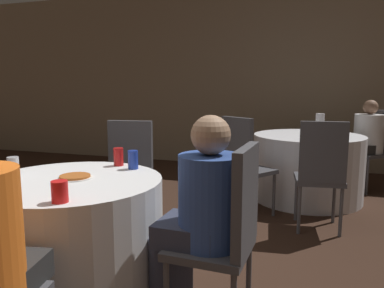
# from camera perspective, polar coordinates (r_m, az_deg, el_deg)

# --- Properties ---
(wall_back) EXTENTS (16.00, 0.06, 2.80)m
(wall_back) POSITION_cam_1_polar(r_m,az_deg,el_deg) (6.11, 4.85, 10.02)
(wall_back) COLOR gray
(wall_back) RESTS_ON ground_plane
(table_near) EXTENTS (1.05, 1.05, 0.73)m
(table_near) POSITION_cam_1_polar(r_m,az_deg,el_deg) (2.40, -17.51, -13.68)
(table_near) COLOR white
(table_near) RESTS_ON ground_plane
(table_far) EXTENTS (1.20, 1.20, 0.73)m
(table_far) POSITION_cam_1_polar(r_m,az_deg,el_deg) (4.42, 17.15, -3.37)
(table_far) COLOR silver
(table_far) RESTS_ON ground_plane
(chair_near_north) EXTENTS (0.45, 0.45, 0.98)m
(chair_near_north) POSITION_cam_1_polar(r_m,az_deg,el_deg) (3.16, -9.78, -3.86)
(chair_near_north) COLOR #47474C
(chair_near_north) RESTS_ON ground_plane
(chair_near_east) EXTENTS (0.42, 0.42, 0.98)m
(chair_near_east) POSITION_cam_1_polar(r_m,az_deg,el_deg) (1.91, 5.67, -12.22)
(chair_near_east) COLOR #47474C
(chair_near_east) RESTS_ON ground_plane
(chair_far_south) EXTENTS (0.44, 0.45, 0.98)m
(chair_far_south) POSITION_cam_1_polar(r_m,az_deg,el_deg) (3.38, 19.05, -3.39)
(chair_far_south) COLOR #47474C
(chair_far_south) RESTS_ON ground_plane
(chair_far_northeast) EXTENTS (0.56, 0.56, 0.98)m
(chair_far_northeast) POSITION_cam_1_polar(r_m,az_deg,el_deg) (5.10, 25.98, 0.17)
(chair_far_northeast) COLOR #47474C
(chair_far_northeast) RESTS_ON ground_plane
(chair_far_southwest) EXTENTS (0.56, 0.56, 0.98)m
(chair_far_southwest) POSITION_cam_1_polar(r_m,az_deg,el_deg) (3.61, 7.71, -2.23)
(chair_far_southwest) COLOR #47474C
(chair_far_southwest) RESTS_ON ground_plane
(person_white_shirt) EXTENTS (0.48, 0.47, 1.10)m
(person_white_shirt) POSITION_cam_1_polar(r_m,az_deg,el_deg) (4.97, 24.68, -0.09)
(person_white_shirt) COLOR #282828
(person_white_shirt) RESTS_ON ground_plane
(person_blue_shirt) EXTENTS (0.50, 0.33, 1.13)m
(person_blue_shirt) POSITION_cam_1_polar(r_m,az_deg,el_deg) (1.96, 0.60, -11.88)
(person_blue_shirt) COLOR #33384C
(person_blue_shirt) RESTS_ON ground_plane
(pizza_plate_near) EXTENTS (0.20, 0.20, 0.02)m
(pizza_plate_near) POSITION_cam_1_polar(r_m,az_deg,el_deg) (2.31, -17.40, -4.79)
(pizza_plate_near) COLOR white
(pizza_plate_near) RESTS_ON table_near
(soda_can_blue) EXTENTS (0.07, 0.07, 0.12)m
(soda_can_blue) POSITION_cam_1_polar(r_m,az_deg,el_deg) (2.47, -8.98, -2.39)
(soda_can_blue) COLOR #1E38A5
(soda_can_blue) RESTS_ON table_near
(soda_can_silver) EXTENTS (0.07, 0.07, 0.12)m
(soda_can_silver) POSITION_cam_1_polar(r_m,az_deg,el_deg) (2.46, -25.58, -3.19)
(soda_can_silver) COLOR silver
(soda_can_silver) RESTS_ON table_near
(soda_can_red) EXTENTS (0.07, 0.07, 0.12)m
(soda_can_red) POSITION_cam_1_polar(r_m,az_deg,el_deg) (2.59, -11.14, -1.92)
(soda_can_red) COLOR red
(soda_can_red) RESTS_ON table_near
(cup_near) EXTENTS (0.08, 0.08, 0.10)m
(cup_near) POSITION_cam_1_polar(r_m,az_deg,el_deg) (1.85, -19.51, -6.85)
(cup_near) COLOR red
(cup_near) RESTS_ON table_near
(bottle_far) EXTENTS (0.09, 0.09, 0.25)m
(bottle_far) POSITION_cam_1_polar(r_m,az_deg,el_deg) (4.22, 18.89, 2.73)
(bottle_far) COLOR white
(bottle_far) RESTS_ON table_far
(cup_far) EXTENTS (0.08, 0.08, 0.10)m
(cup_far) POSITION_cam_1_polar(r_m,az_deg,el_deg) (4.31, 17.38, 1.89)
(cup_far) COLOR silver
(cup_far) RESTS_ON table_far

